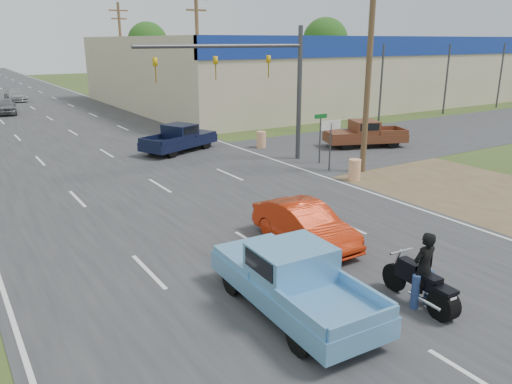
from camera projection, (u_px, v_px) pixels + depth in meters
ground at (483, 384)px, 9.46m from camera, size 200.00×200.00×0.00m
main_road at (50, 118)px, 41.67m from camera, size 15.00×180.00×0.02m
cross_road at (144, 176)px, 23.96m from camera, size 120.00×10.00×0.02m
dirt_verge at (431, 181)px, 23.20m from camera, size 8.00×18.00×0.01m
big_box_store at (340, 67)px, 57.18m from camera, size 50.00×28.10×6.60m
utility_pole_1 at (369, 61)px, 23.29m from camera, size 2.00×0.28×10.00m
utility_pole_2 at (198, 53)px, 37.78m from camera, size 2.00×0.28×10.00m
utility_pole_3 at (121, 50)px, 52.28m from camera, size 2.00×0.28×10.00m
tree_3 at (325, 41)px, 92.43m from camera, size 8.40×8.40×10.40m
tree_5 at (148, 42)px, 99.74m from camera, size 7.98×7.98×9.88m
barrel_0 at (354, 170)px, 23.11m from camera, size 0.56×0.56×1.00m
barrel_1 at (261, 140)px, 30.16m from camera, size 0.56×0.56×1.00m
lane_sign at (331, 133)px, 24.42m from camera, size 1.20×0.08×2.52m
street_name_sign at (320, 133)px, 26.02m from camera, size 0.80×0.08×2.61m
signal_mast at (257, 71)px, 24.76m from camera, size 9.12×0.40×7.00m
red_convertible at (305, 225)px, 15.76m from camera, size 1.44×4.06×1.34m
motorcycle at (424, 288)px, 12.04m from camera, size 0.73×2.36×1.20m
rider at (424, 272)px, 11.98m from camera, size 0.70×0.49×1.84m
blue_pickup at (290, 278)px, 11.87m from camera, size 2.15×5.10×1.67m
navy_pickup at (180, 138)px, 29.12m from camera, size 5.15×3.57×1.59m
brown_pickup at (363, 134)px, 30.36m from camera, size 5.21×3.57×1.61m
distant_car_grey at (6, 106)px, 43.88m from camera, size 2.14×4.30×1.41m
distant_car_silver at (15, 95)px, 53.30m from camera, size 1.94×4.48×1.29m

